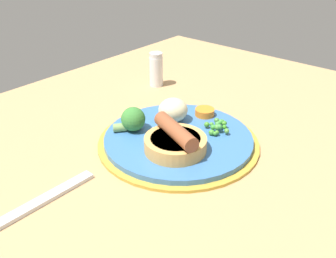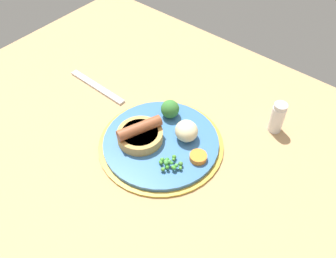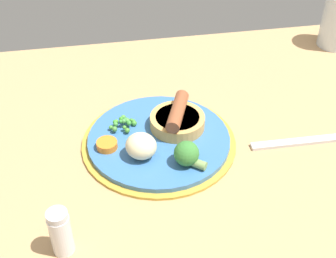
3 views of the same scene
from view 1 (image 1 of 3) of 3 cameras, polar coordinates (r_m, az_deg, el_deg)
dining_table at (r=63.37cm, az=-1.68°, el=-3.56°), size 110.00×80.00×3.00cm
dinner_plate at (r=62.74cm, az=1.58°, el=-1.71°), size 26.87×26.87×1.40cm
sausage_pudding at (r=57.68cm, az=1.13°, el=-1.86°), size 9.72×9.88×4.63cm
pea_pile at (r=63.90cm, az=7.60°, el=0.42°), size 5.06×4.78×1.74cm
broccoli_floret_near at (r=63.39cm, az=-5.45°, el=1.44°), size 5.25×4.79×4.14cm
potato_chunk_0 at (r=66.05cm, az=0.77°, el=2.92°), size 7.05×6.97×4.28cm
carrot_slice_0 at (r=68.99cm, az=5.61°, el=2.58°), size 4.40×4.40×1.26cm
fork at (r=52.81cm, az=-19.59°, el=-10.79°), size 18.03×1.95×0.60cm
salt_shaker at (r=84.33cm, az=-1.81°, el=9.05°), size 3.00×3.00×7.58cm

